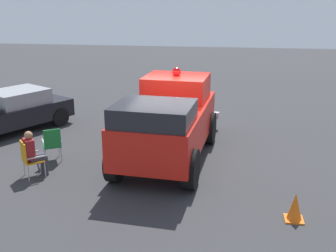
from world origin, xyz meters
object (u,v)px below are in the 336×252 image
vintage_fire_truck (170,119)px  traffic_cone (295,207)px  lawn_chair_by_car (52,142)px  classic_hot_rod (10,111)px  lawn_chair_near_truck (29,157)px  spectator_seated (33,152)px

vintage_fire_truck → traffic_cone: 4.68m
vintage_fire_truck → lawn_chair_by_car: vintage_fire_truck is taller
classic_hot_rod → lawn_chair_near_truck: (2.54, -3.69, -0.16)m
vintage_fire_truck → spectator_seated: size_ratio=4.73×
classic_hot_rod → traffic_cone: (9.24, -4.93, -0.44)m
traffic_cone → classic_hot_rod: bearing=151.9°
classic_hot_rod → traffic_cone: classic_hot_rod is taller
lawn_chair_near_truck → lawn_chair_by_car: size_ratio=1.00×
classic_hot_rod → vintage_fire_truck: bearing=-15.3°
lawn_chair_near_truck → lawn_chair_by_car: (0.14, 1.16, 0.00)m
vintage_fire_truck → traffic_cone: size_ratio=9.61×
classic_hot_rod → lawn_chair_by_car: classic_hot_rod is taller
vintage_fire_truck → classic_hot_rod: size_ratio=1.30×
lawn_chair_by_car → traffic_cone: 6.99m
lawn_chair_by_car → spectator_seated: size_ratio=0.79×
lawn_chair_near_truck → spectator_seated: (0.10, 0.09, 0.11)m
lawn_chair_near_truck → vintage_fire_truck: bearing=30.4°
traffic_cone → spectator_seated: bearing=168.7°
spectator_seated → lawn_chair_by_car: bearing=87.6°
spectator_seated → traffic_cone: spectator_seated is taller
lawn_chair_near_truck → spectator_seated: bearing=41.4°
lawn_chair_by_car → traffic_cone: lawn_chair_by_car is taller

